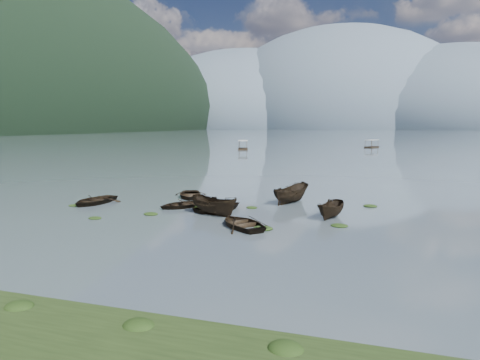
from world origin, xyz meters
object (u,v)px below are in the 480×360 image
(rowboat_0, at_px, (95,204))
(pontoon_left, at_px, (243,149))
(rowboat_3, at_px, (242,227))
(pontoon_centre, at_px, (372,147))

(rowboat_0, xyz_separation_m, pontoon_left, (-12.11, 83.75, 0.00))
(rowboat_0, bearing_deg, rowboat_3, -10.24)
(pontoon_left, bearing_deg, rowboat_3, -89.68)
(rowboat_3, xyz_separation_m, pontoon_centre, (7.44, 110.43, 0.00))
(pontoon_left, xyz_separation_m, pontoon_centre, (34.50, 22.29, 0.00))
(pontoon_left, distance_m, pontoon_centre, 41.08)
(rowboat_0, bearing_deg, pontoon_left, 104.31)
(pontoon_centre, bearing_deg, rowboat_3, -71.89)
(rowboat_0, distance_m, pontoon_left, 84.62)
(rowboat_0, height_order, rowboat_3, rowboat_0)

